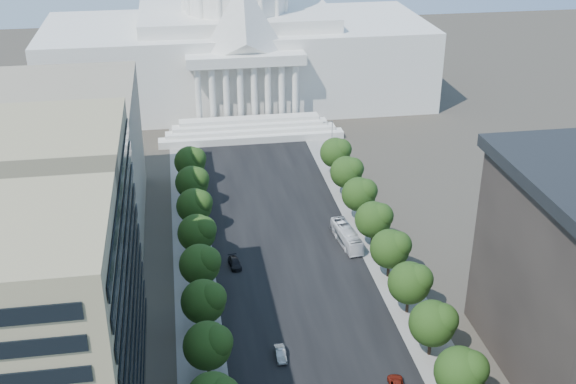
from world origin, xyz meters
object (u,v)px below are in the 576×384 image
city_bus (347,236)px  car_dark_b (235,263)px  car_red (396,384)px  car_silver (281,354)px

city_bus → car_dark_b: bearing=-173.6°
car_red → car_dark_b: bearing=-54.2°
car_dark_b → city_bus: size_ratio=0.40×
car_silver → car_dark_b: (-4.76, 29.35, -0.02)m
car_silver → car_dark_b: bearing=99.6°
city_bus → car_silver: bearing=-125.2°
car_dark_b → city_bus: bearing=5.5°
car_silver → city_bus: city_bus is taller
car_dark_b → city_bus: 24.56m
car_red → city_bus: size_ratio=0.39×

